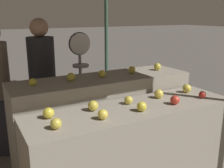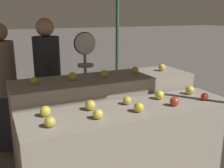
{
  "view_description": "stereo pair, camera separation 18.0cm",
  "coord_description": "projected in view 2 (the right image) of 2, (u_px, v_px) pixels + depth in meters",
  "views": [
    {
      "loc": [
        -1.22,
        -1.8,
        1.67
      ],
      "look_at": [
        -0.06,
        0.3,
        1.03
      ],
      "focal_mm": 42.0,
      "sensor_mm": 36.0,
      "label": 1
    },
    {
      "loc": [
        -1.06,
        -1.88,
        1.67
      ],
      "look_at": [
        -0.06,
        0.3,
        1.03
      ],
      "focal_mm": 42.0,
      "sensor_mm": 36.0,
      "label": 2
    }
  ],
  "objects": [
    {
      "name": "apple_front_0",
      "position": [
        50.0,
        122.0,
        1.89
      ],
      "size": [
        0.08,
        0.08,
        0.08
      ],
      "primitive_type": "sphere",
      "color": "gold",
      "rests_on": "display_counter_front"
    },
    {
      "name": "apple_back_0",
      "position": [
        34.0,
        81.0,
        2.48
      ],
      "size": [
        0.07,
        0.07,
        0.07
      ],
      "primitive_type": "sphere",
      "color": "gold",
      "rests_on": "display_counter_back"
    },
    {
      "name": "apple_front_1",
      "position": [
        98.0,
        114.0,
        2.04
      ],
      "size": [
        0.08,
        0.08,
        0.08
      ],
      "primitive_type": "sphere",
      "color": "yellow",
      "rests_on": "display_counter_front"
    },
    {
      "name": "apple_front_8",
      "position": [
        160.0,
        95.0,
        2.51
      ],
      "size": [
        0.09,
        0.09,
        0.09
      ],
      "primitive_type": "sphere",
      "color": "yellow",
      "rests_on": "display_counter_front"
    },
    {
      "name": "apple_back_1",
      "position": [
        73.0,
        76.0,
        2.63
      ],
      "size": [
        0.09,
        0.09,
        0.09
      ],
      "primitive_type": "sphere",
      "color": "yellow",
      "rests_on": "display_counter_back"
    },
    {
      "name": "apple_front_4",
      "position": [
        205.0,
        97.0,
        2.48
      ],
      "size": [
        0.07,
        0.07,
        0.07
      ],
      "primitive_type": "sphere",
      "color": "#AD281E",
      "rests_on": "display_counter_front"
    },
    {
      "name": "apple_front_3",
      "position": [
        175.0,
        101.0,
        2.33
      ],
      "size": [
        0.08,
        0.08,
        0.08
      ],
      "primitive_type": "sphere",
      "color": "red",
      "rests_on": "display_counter_front"
    },
    {
      "name": "apple_back_4",
      "position": [
        162.0,
        67.0,
        3.06
      ],
      "size": [
        0.08,
        0.08,
        0.08
      ],
      "primitive_type": "sphere",
      "color": "gold",
      "rests_on": "display_counter_back"
    },
    {
      "name": "apple_front_5",
      "position": [
        45.0,
        111.0,
        2.09
      ],
      "size": [
        0.09,
        0.09,
        0.09
      ],
      "primitive_type": "sphere",
      "color": "gold",
      "rests_on": "display_counter_front"
    },
    {
      "name": "produce_scale",
      "position": [
        85.0,
        65.0,
        3.25
      ],
      "size": [
        0.28,
        0.2,
        1.46
      ],
      "color": "#99999E",
      "rests_on": "ground_plane"
    },
    {
      "name": "person_customer_left",
      "position": [
        3.0,
        79.0,
        3.1
      ],
      "size": [
        0.41,
        0.41,
        1.58
      ],
      "rotation": [
        0.0,
        0.0,
        2.66
      ],
      "color": "#2D2D38",
      "rests_on": "ground_plane"
    },
    {
      "name": "apple_front_9",
      "position": [
        190.0,
        90.0,
        2.67
      ],
      "size": [
        0.09,
        0.09,
        0.09
      ],
      "primitive_type": "sphere",
      "color": "yellow",
      "rests_on": "display_counter_front"
    },
    {
      "name": "apple_front_6",
      "position": [
        90.0,
        105.0,
        2.22
      ],
      "size": [
        0.09,
        0.09,
        0.09
      ],
      "primitive_type": "sphere",
      "color": "gold",
      "rests_on": "display_counter_front"
    },
    {
      "name": "apple_front_2",
      "position": [
        139.0,
        107.0,
        2.18
      ],
      "size": [
        0.08,
        0.08,
        0.08
      ],
      "primitive_type": "sphere",
      "color": "gold",
      "rests_on": "display_counter_front"
    },
    {
      "name": "display_counter_front",
      "position": [
        131.0,
        153.0,
        2.4
      ],
      "size": [
        1.93,
        0.55,
        0.88
      ],
      "primitive_type": "cube",
      "color": "gray",
      "rests_on": "ground_plane"
    },
    {
      "name": "display_counter_back",
      "position": [
        105.0,
        122.0,
        2.91
      ],
      "size": [
        1.93,
        0.55,
        1.02
      ],
      "primitive_type": "cube",
      "color": "gray",
      "rests_on": "ground_plane"
    },
    {
      "name": "apple_front_7",
      "position": [
        127.0,
        100.0,
        2.36
      ],
      "size": [
        0.08,
        0.08,
        0.08
      ],
      "primitive_type": "sphere",
      "color": "gold",
      "rests_on": "display_counter_front"
    },
    {
      "name": "apple_back_2",
      "position": [
        104.0,
        74.0,
        2.76
      ],
      "size": [
        0.08,
        0.08,
        0.08
      ],
      "primitive_type": "sphere",
      "color": "yellow",
      "rests_on": "display_counter_back"
    },
    {
      "name": "apple_back_3",
      "position": [
        135.0,
        70.0,
        2.92
      ],
      "size": [
        0.08,
        0.08,
        0.08
      ],
      "primitive_type": "sphere",
      "color": "gold",
      "rests_on": "display_counter_back"
    },
    {
      "name": "person_vendor_at_scale",
      "position": [
        48.0,
        75.0,
        3.2
      ],
      "size": [
        0.34,
        0.34,
        1.63
      ],
      "rotation": [
        0.0,
        0.0,
        3.05
      ],
      "color": "#2D2D38",
      "rests_on": "ground_plane"
    }
  ]
}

